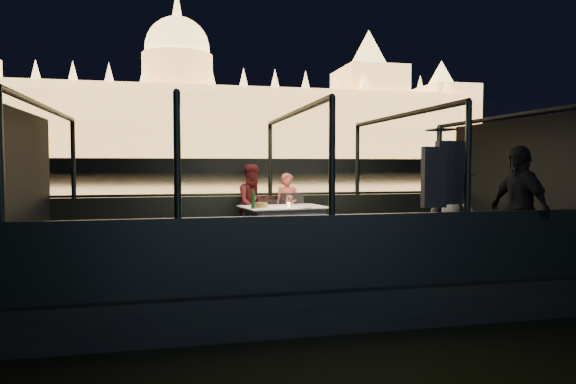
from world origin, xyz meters
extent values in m
plane|color=black|center=(0.00, 80.00, 0.00)|extent=(500.00, 500.00, 0.00)
cube|color=black|center=(0.00, 0.00, 0.00)|extent=(8.60, 4.40, 1.00)
cube|color=black|center=(0.00, 0.00, 0.48)|extent=(8.00, 4.00, 0.04)
cube|color=black|center=(0.00, 2.00, 0.95)|extent=(8.00, 0.08, 0.90)
cube|color=black|center=(0.00, -2.00, 0.95)|extent=(8.00, 0.08, 0.90)
cube|color=#423D33|center=(0.00, 210.00, 1.00)|extent=(400.00, 140.00, 6.00)
cube|color=white|center=(0.06, 0.97, 0.89)|extent=(1.59, 1.25, 0.77)
cube|color=black|center=(-0.14, 1.42, 0.95)|extent=(0.45, 0.45, 0.83)
cube|color=black|center=(0.35, 1.42, 0.95)|extent=(0.53, 0.53, 0.96)
imported|color=#CE594A|center=(0.28, 1.69, 1.25)|extent=(0.54, 0.42, 1.35)
imported|color=#441316|center=(-0.38, 1.69, 1.25)|extent=(0.86, 0.75, 1.52)
imported|color=silver|center=(2.27, -0.92, 1.35)|extent=(0.94, 1.17, 1.58)
imported|color=black|center=(2.80, -1.67, 1.35)|extent=(0.52, 1.07, 1.77)
cylinder|color=#143719|center=(-0.54, 0.63, 1.42)|extent=(0.09, 0.09, 0.34)
cylinder|color=brown|center=(-0.37, 0.86, 1.31)|extent=(0.24, 0.24, 0.09)
cylinder|color=orange|center=(0.10, 0.79, 1.31)|extent=(0.06, 0.06, 0.08)
cylinder|color=white|center=(0.34, 0.60, 1.27)|extent=(0.29, 0.29, 0.02)
cylinder|color=white|center=(-0.32, 0.97, 1.27)|extent=(0.35, 0.35, 0.02)
camera|label=1|loc=(-1.84, -7.84, 1.99)|focal=32.00mm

